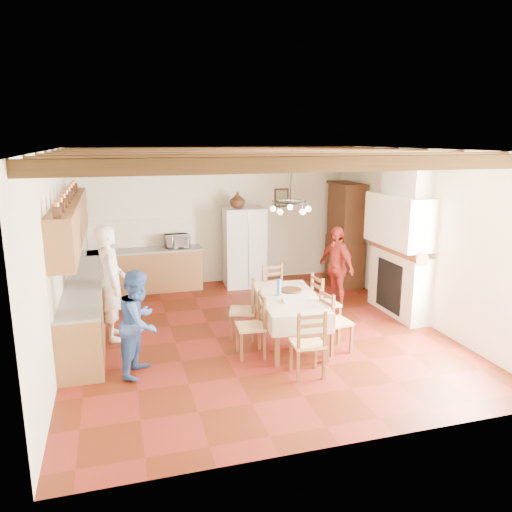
{
  "coord_description": "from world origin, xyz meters",
  "views": [
    {
      "loc": [
        -2.16,
        -7.49,
        3.17
      ],
      "look_at": [
        0.1,
        0.3,
        1.25
      ],
      "focal_mm": 35.0,
      "sensor_mm": 36.0,
      "label": 1
    }
  ],
  "objects_px": {
    "chair_end_far": "(276,292)",
    "person_woman_red": "(336,267)",
    "chair_end_near": "(308,342)",
    "microwave": "(177,241)",
    "refrigerator": "(244,247)",
    "person_woman_blue": "(139,322)",
    "hutch": "(345,233)",
    "chair_right_far": "(326,302)",
    "chair_left_near": "(251,325)",
    "person_man": "(111,283)",
    "dining_table": "(289,302)",
    "chair_right_near": "(336,321)",
    "chair_left_far": "(242,310)"
  },
  "relations": [
    {
      "from": "hutch",
      "to": "chair_left_near",
      "type": "relative_size",
      "value": 2.33
    },
    {
      "from": "chair_end_near",
      "to": "microwave",
      "type": "bearing_deg",
      "value": -71.94
    },
    {
      "from": "dining_table",
      "to": "microwave",
      "type": "distance_m",
      "value": 3.72
    },
    {
      "from": "chair_right_far",
      "to": "person_woman_red",
      "type": "distance_m",
      "value": 1.28
    },
    {
      "from": "dining_table",
      "to": "person_woman_blue",
      "type": "distance_m",
      "value": 2.34
    },
    {
      "from": "chair_end_far",
      "to": "person_woman_red",
      "type": "height_order",
      "value": "person_woman_red"
    },
    {
      "from": "person_woman_red",
      "to": "chair_right_far",
      "type": "bearing_deg",
      "value": -47.7
    },
    {
      "from": "chair_right_far",
      "to": "person_woman_red",
      "type": "relative_size",
      "value": 0.61
    },
    {
      "from": "dining_table",
      "to": "microwave",
      "type": "xyz_separation_m",
      "value": [
        -1.27,
        3.48,
        0.35
      ]
    },
    {
      "from": "chair_end_near",
      "to": "chair_left_far",
      "type": "bearing_deg",
      "value": -67.07
    },
    {
      "from": "chair_right_far",
      "to": "person_woman_red",
      "type": "xyz_separation_m",
      "value": [
        0.67,
        1.05,
        0.3
      ]
    },
    {
      "from": "chair_left_near",
      "to": "chair_right_near",
      "type": "height_order",
      "value": "same"
    },
    {
      "from": "chair_right_far",
      "to": "microwave",
      "type": "height_order",
      "value": "microwave"
    },
    {
      "from": "chair_left_far",
      "to": "microwave",
      "type": "xyz_separation_m",
      "value": [
        -0.62,
        3.07,
        0.56
      ]
    },
    {
      "from": "hutch",
      "to": "microwave",
      "type": "relative_size",
      "value": 4.45
    },
    {
      "from": "chair_right_far",
      "to": "person_woman_blue",
      "type": "xyz_separation_m",
      "value": [
        -3.09,
        -0.77,
        0.25
      ]
    },
    {
      "from": "chair_right_near",
      "to": "microwave",
      "type": "xyz_separation_m",
      "value": [
        -1.86,
        3.95,
        0.56
      ]
    },
    {
      "from": "chair_left_near",
      "to": "chair_right_near",
      "type": "bearing_deg",
      "value": 87.15
    },
    {
      "from": "dining_table",
      "to": "chair_right_far",
      "type": "distance_m",
      "value": 0.9
    },
    {
      "from": "dining_table",
      "to": "chair_right_far",
      "type": "relative_size",
      "value": 1.92
    },
    {
      "from": "chair_end_far",
      "to": "person_woman_blue",
      "type": "relative_size",
      "value": 0.66
    },
    {
      "from": "hutch",
      "to": "chair_right_far",
      "type": "xyz_separation_m",
      "value": [
        -1.56,
        -2.53,
        -0.64
      ]
    },
    {
      "from": "person_man",
      "to": "dining_table",
      "type": "bearing_deg",
      "value": -114.98
    },
    {
      "from": "chair_end_near",
      "to": "person_woman_blue",
      "type": "relative_size",
      "value": 0.66
    },
    {
      "from": "chair_left_far",
      "to": "person_woman_blue",
      "type": "bearing_deg",
      "value": -46.39
    },
    {
      "from": "dining_table",
      "to": "chair_left_far",
      "type": "height_order",
      "value": "chair_left_far"
    },
    {
      "from": "hutch",
      "to": "dining_table",
      "type": "distance_m",
      "value": 3.76
    },
    {
      "from": "refrigerator",
      "to": "microwave",
      "type": "xyz_separation_m",
      "value": [
        -1.42,
        0.18,
        0.18
      ]
    },
    {
      "from": "chair_left_far",
      "to": "chair_right_far",
      "type": "relative_size",
      "value": 1.0
    },
    {
      "from": "chair_right_far",
      "to": "person_woman_blue",
      "type": "height_order",
      "value": "person_woman_blue"
    },
    {
      "from": "chair_left_far",
      "to": "person_woman_red",
      "type": "bearing_deg",
      "value": 133.15
    },
    {
      "from": "hutch",
      "to": "chair_end_near",
      "type": "distance_m",
      "value": 4.76
    },
    {
      "from": "hutch",
      "to": "chair_left_near",
      "type": "distance_m",
      "value": 4.47
    },
    {
      "from": "chair_left_near",
      "to": "person_man",
      "type": "height_order",
      "value": "person_man"
    },
    {
      "from": "refrigerator",
      "to": "person_woman_blue",
      "type": "distance_m",
      "value": 4.43
    },
    {
      "from": "refrigerator",
      "to": "hutch",
      "type": "height_order",
      "value": "hutch"
    },
    {
      "from": "chair_left_near",
      "to": "chair_end_near",
      "type": "bearing_deg",
      "value": 40.04
    },
    {
      "from": "hutch",
      "to": "chair_left_far",
      "type": "distance_m",
      "value": 3.95
    },
    {
      "from": "hutch",
      "to": "person_woman_blue",
      "type": "distance_m",
      "value": 5.72
    },
    {
      "from": "chair_left_far",
      "to": "person_man",
      "type": "relative_size",
      "value": 0.51
    },
    {
      "from": "person_man",
      "to": "microwave",
      "type": "relative_size",
      "value": 3.72
    },
    {
      "from": "chair_right_near",
      "to": "person_man",
      "type": "bearing_deg",
      "value": 59.27
    },
    {
      "from": "refrigerator",
      "to": "chair_end_near",
      "type": "distance_m",
      "value": 4.43
    },
    {
      "from": "chair_left_far",
      "to": "person_woman_blue",
      "type": "height_order",
      "value": "person_woman_blue"
    },
    {
      "from": "chair_left_far",
      "to": "chair_end_far",
      "type": "distance_m",
      "value": 1.1
    },
    {
      "from": "chair_right_near",
      "to": "person_woman_red",
      "type": "bearing_deg",
      "value": -31.14
    },
    {
      "from": "chair_right_far",
      "to": "person_woman_red",
      "type": "height_order",
      "value": "person_woman_red"
    },
    {
      "from": "person_woman_blue",
      "to": "refrigerator",
      "type": "bearing_deg",
      "value": -8.67
    },
    {
      "from": "refrigerator",
      "to": "chair_end_far",
      "type": "distance_m",
      "value": 2.18
    },
    {
      "from": "person_man",
      "to": "chair_left_far",
      "type": "bearing_deg",
      "value": -110.63
    }
  ]
}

